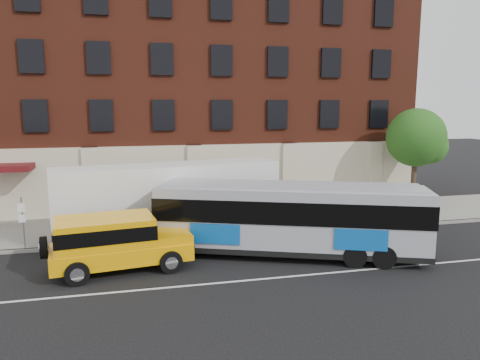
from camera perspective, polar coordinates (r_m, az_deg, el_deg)
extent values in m
plane|color=black|center=(16.98, -0.32, -13.32)|extent=(120.00, 120.00, 0.00)
cube|color=gray|center=(25.36, -4.86, -5.38)|extent=(60.00, 6.00, 0.15)
cube|color=gray|center=(22.50, -3.74, -7.32)|extent=(60.00, 0.25, 0.15)
cube|color=silver|center=(17.43, -0.69, -12.68)|extent=(60.00, 0.12, 0.01)
cube|color=#5E2416|center=(32.46, -7.14, 11.35)|extent=(30.00, 10.00, 15.00)
cube|color=#C4B49C|center=(27.68, -5.78, 0.27)|extent=(30.00, 0.35, 4.00)
cube|color=#C4B49C|center=(27.49, -18.25, -0.24)|extent=(0.90, 0.55, 4.00)
cube|color=#C4B49C|center=(27.59, -5.75, 0.23)|extent=(0.90, 0.55, 4.00)
cube|color=#C4B49C|center=(28.96, 6.10, 0.67)|extent=(0.90, 0.55, 4.00)
cube|color=#C4B49C|center=(31.44, 16.49, 1.03)|extent=(0.90, 0.55, 4.00)
cube|color=black|center=(27.69, -24.35, 7.38)|extent=(1.30, 0.20, 1.80)
cube|color=black|center=(27.24, -17.05, 7.78)|extent=(1.30, 0.20, 1.80)
cube|color=black|center=(27.24, -9.62, 8.06)|extent=(1.30, 0.20, 1.80)
cube|color=black|center=(27.68, -2.30, 8.21)|extent=(1.30, 0.20, 1.80)
cube|color=black|center=(28.54, 4.69, 8.23)|extent=(1.30, 0.20, 1.80)
cube|color=black|center=(29.80, 11.18, 8.14)|extent=(1.30, 0.20, 1.80)
cube|color=black|center=(31.40, 17.07, 7.96)|extent=(1.30, 0.20, 1.80)
cube|color=black|center=(27.80, -24.82, 13.97)|extent=(1.30, 0.20, 1.80)
cube|color=black|center=(27.35, -17.39, 14.49)|extent=(1.30, 0.20, 1.80)
cube|color=black|center=(27.35, -9.81, 14.78)|extent=(1.30, 0.20, 1.80)
cube|color=black|center=(27.79, -2.34, 14.82)|extent=(1.30, 0.20, 1.80)
cube|color=black|center=(28.65, 4.78, 14.64)|extent=(1.30, 0.20, 1.80)
cube|color=black|center=(29.90, 11.38, 14.28)|extent=(1.30, 0.20, 1.80)
cube|color=black|center=(31.49, 17.36, 13.79)|extent=(1.30, 0.20, 1.80)
cube|color=black|center=(27.83, -10.01, 21.35)|extent=(1.30, 0.20, 1.80)
cube|color=black|center=(28.26, -2.39, 21.30)|extent=(1.30, 0.20, 1.80)
cube|color=black|center=(29.11, 4.87, 20.93)|extent=(1.30, 0.20, 1.80)
cube|color=black|center=(30.34, 11.59, 20.30)|extent=(1.30, 0.20, 1.80)
cube|color=black|center=(31.91, 17.66, 19.52)|extent=(1.30, 0.20, 1.80)
cube|color=black|center=(28.35, -27.29, -1.36)|extent=(2.60, 0.15, 2.80)
cube|color=black|center=(27.49, -15.09, -0.93)|extent=(2.60, 0.15, 2.80)
cube|color=black|center=(27.91, -2.69, -0.45)|extent=(2.60, 0.15, 2.80)
cube|color=black|center=(29.57, 8.82, 0.01)|extent=(2.60, 0.15, 2.80)
cylinder|color=slate|center=(22.68, -25.65, -5.05)|extent=(0.07, 0.07, 2.50)
cube|color=white|center=(22.36, -25.88, -3.16)|extent=(0.30, 0.03, 0.40)
cube|color=white|center=(22.47, -25.79, -4.40)|extent=(0.30, 0.03, 0.35)
cylinder|color=#312218|center=(30.42, 20.99, -0.44)|extent=(0.32, 0.32, 3.00)
sphere|color=#204F16|center=(30.08, 21.32, 5.01)|extent=(3.60, 3.60, 3.60)
sphere|color=#204F16|center=(30.19, 22.79, 3.98)|extent=(2.20, 2.20, 2.20)
sphere|color=#204F16|center=(30.11, 19.90, 4.33)|extent=(2.00, 2.00, 2.00)
cube|color=#A2A2AC|center=(19.86, 6.31, -4.75)|extent=(11.65, 6.44, 2.75)
cube|color=black|center=(20.21, 6.24, -8.26)|extent=(11.71, 6.50, 0.24)
cube|color=#A2A2AC|center=(19.56, 6.39, -0.72)|extent=(11.00, 5.96, 0.12)
cube|color=black|center=(19.75, 6.33, -3.47)|extent=(11.75, 6.54, 0.96)
cube|color=#0B55AE|center=(19.15, -3.17, -6.82)|extent=(1.99, 0.80, 0.87)
cube|color=#0B55AE|center=(21.30, 14.22, -5.41)|extent=(1.99, 0.80, 0.87)
cylinder|color=black|center=(19.79, -6.94, -8.52)|extent=(1.00, 0.62, 0.96)
cylinder|color=black|center=(21.81, -5.45, -6.78)|extent=(1.00, 0.62, 0.96)
cylinder|color=black|center=(19.28, 14.28, -9.25)|extent=(1.00, 0.62, 0.96)
cylinder|color=black|center=(21.34, 13.67, -7.38)|extent=(1.00, 0.62, 0.96)
cylinder|color=black|center=(19.44, 17.71, -9.26)|extent=(1.00, 0.62, 0.96)
cylinder|color=black|center=(21.49, 16.76, -7.40)|extent=(1.00, 0.62, 0.96)
cube|color=#FFAB06|center=(19.01, -14.66, -8.74)|extent=(5.66, 2.96, 0.68)
cube|color=#FFAB06|center=(18.71, -16.67, -6.26)|extent=(3.98, 2.69, 1.13)
cube|color=black|center=(18.69, -16.68, -6.09)|extent=(4.03, 2.74, 0.56)
cube|color=#FFAB06|center=(19.13, -9.15, -6.84)|extent=(1.96, 2.35, 0.34)
cube|color=black|center=(19.44, -6.59, -7.90)|extent=(0.31, 1.79, 0.62)
cylinder|color=black|center=(18.81, -23.52, -7.82)|extent=(0.36, 0.88, 0.86)
cylinder|color=black|center=(18.32, -8.71, -10.17)|extent=(0.94, 0.43, 0.90)
cylinder|color=silver|center=(18.32, -8.71, -10.17)|extent=(0.54, 0.40, 0.50)
cylinder|color=black|center=(20.37, -10.05, -8.16)|extent=(0.94, 0.43, 0.90)
cylinder|color=silver|center=(20.37, -10.05, -8.16)|extent=(0.54, 0.40, 0.50)
cylinder|color=black|center=(17.98, -19.85, -11.04)|extent=(0.94, 0.43, 0.90)
cylinder|color=silver|center=(17.98, -19.85, -11.04)|extent=(0.54, 0.40, 0.50)
cylinder|color=black|center=(20.07, -19.99, -8.89)|extent=(0.94, 0.43, 0.90)
cylinder|color=silver|center=(20.07, -19.99, -8.89)|extent=(0.54, 0.40, 0.50)
cube|color=black|center=(23.06, -8.76, -5.87)|extent=(11.25, 4.09, 1.01)
cube|color=white|center=(22.65, -8.88, -1.38)|extent=(11.26, 4.13, 2.67)
cylinder|color=black|center=(21.45, -18.88, -7.60)|extent=(0.95, 0.41, 0.92)
cylinder|color=black|center=(23.48, -19.29, -6.15)|extent=(0.95, 0.41, 0.92)
cylinder|color=black|center=(21.55, -15.94, -7.37)|extent=(0.95, 0.41, 0.92)
cylinder|color=black|center=(23.57, -16.60, -5.95)|extent=(0.95, 0.41, 0.92)
cylinder|color=black|center=(23.02, -0.72, -5.91)|extent=(0.95, 0.41, 0.92)
cylinder|color=black|center=(24.93, -2.58, -4.71)|extent=(0.95, 0.41, 0.92)
cylinder|color=black|center=(23.45, 1.79, -5.62)|extent=(0.95, 0.41, 0.92)
cylinder|color=black|center=(25.32, -0.23, -4.47)|extent=(0.95, 0.41, 0.92)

